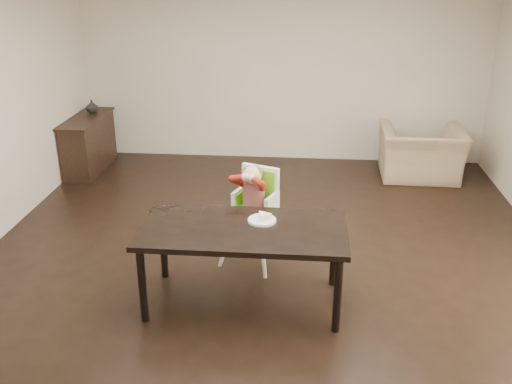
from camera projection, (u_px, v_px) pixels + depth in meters
ground at (265, 270)px, 5.73m from camera, size 7.00×7.00×0.00m
room_walls at (266, 87)px, 5.02m from camera, size 6.02×7.02×2.71m
dining_table at (243, 236)px, 4.97m from camera, size 1.80×0.90×0.75m
high_chair at (255, 194)px, 5.66m from camera, size 0.57×0.57×1.05m
plate at (263, 219)px, 5.04m from camera, size 0.30×0.30×0.07m
armchair at (422, 145)px, 7.96m from camera, size 1.13×0.75×0.98m
sideboard at (89, 144)px, 8.30m from camera, size 0.44×1.26×0.79m
vase at (92, 107)px, 8.37m from camera, size 0.23×0.23×0.18m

